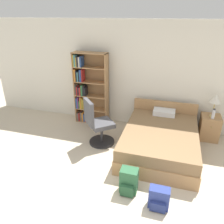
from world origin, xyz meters
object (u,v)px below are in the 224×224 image
at_px(bed, 160,139).
at_px(office_chair, 98,125).
at_px(backpack_blue, 159,199).
at_px(bookshelf, 87,89).
at_px(nightstand, 209,127).
at_px(backpack_green, 129,181).
at_px(water_bottle, 213,114).
at_px(table_lamp, 216,99).

height_order(bed, office_chair, office_chair).
bearing_deg(backpack_blue, bed, 94.80).
height_order(bookshelf, nightstand, bookshelf).
bearing_deg(backpack_green, water_bottle, 55.38).
relative_size(bed, office_chair, 1.89).
height_order(bookshelf, bed, bookshelf).
xyz_separation_m(bed, water_bottle, (1.06, 0.70, 0.42)).
bearing_deg(water_bottle, nightstand, 92.31).
bearing_deg(backpack_green, backpack_blue, -20.51).
relative_size(bookshelf, backpack_green, 4.26).
bearing_deg(backpack_green, bed, 74.67).
bearing_deg(backpack_green, nightstand, 56.82).
bearing_deg(bookshelf, water_bottle, -2.86).
distance_m(bed, office_chair, 1.38).
distance_m(office_chair, backpack_blue, 2.09).
xyz_separation_m(bookshelf, backpack_blue, (2.13, -2.42, -0.74)).
distance_m(bookshelf, table_lamp, 3.06).
bearing_deg(backpack_blue, table_lamp, 68.66).
bearing_deg(office_chair, nightstand, 21.52).
bearing_deg(table_lamp, backpack_green, -123.31).
xyz_separation_m(office_chair, backpack_blue, (1.49, -1.42, -0.31)).
height_order(table_lamp, backpack_blue, table_lamp).
relative_size(nightstand, backpack_blue, 1.63).
xyz_separation_m(bed, backpack_green, (-0.38, -1.37, -0.06)).
xyz_separation_m(bed, backpack_blue, (0.13, -1.56, -0.10)).
relative_size(bookshelf, bed, 0.91).
relative_size(bookshelf, office_chair, 1.72).
distance_m(nightstand, backpack_blue, 2.55).
bearing_deg(nightstand, backpack_green, -123.18).
bearing_deg(nightstand, backpack_blue, -111.19).
xyz_separation_m(bookshelf, table_lamp, (3.06, -0.04, 0.09)).
bearing_deg(office_chair, bookshelf, 122.67).
relative_size(office_chair, table_lamp, 2.03).
bearing_deg(bookshelf, office_chair, -57.33).
xyz_separation_m(office_chair, backpack_green, (0.98, -1.23, -0.27)).
height_order(bookshelf, water_bottle, bookshelf).
bearing_deg(bed, water_bottle, 33.62).
xyz_separation_m(water_bottle, backpack_green, (-1.43, -2.08, -0.48)).
distance_m(bookshelf, bed, 2.27).
bearing_deg(water_bottle, bed, -146.38).
bearing_deg(bookshelf, bed, -23.15).
distance_m(bookshelf, office_chair, 1.26).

